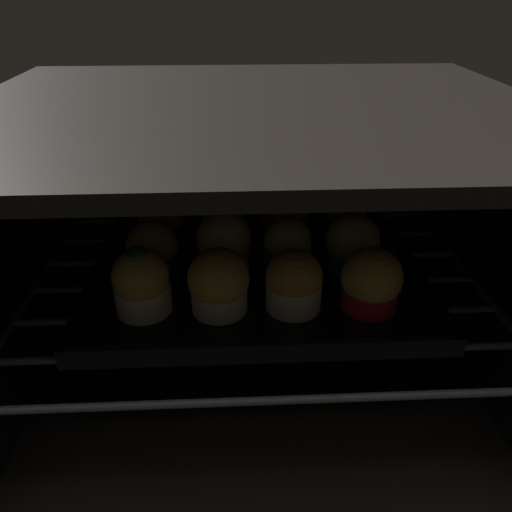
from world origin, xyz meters
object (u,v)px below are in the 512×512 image
at_px(baking_tray, 256,273).
at_px(muffin_row1_col2, 287,247).
at_px(muffin_row0_col1, 219,284).
at_px(muffin_row0_col3, 371,282).
at_px(muffin_row0_col2, 294,283).
at_px(muffin_row1_col0, 153,251).
at_px(muffin_row2_col2, 284,219).
at_px(muffin_row0_col0, 141,282).
at_px(muffin_row1_col1, 224,244).
at_px(muffin_row2_col1, 223,218).
at_px(muffin_row1_col3, 352,244).
at_px(muffin_row2_col3, 344,215).
at_px(muffin_row2_col0, 163,220).

height_order(baking_tray, muffin_row1_col2, muffin_row1_col2).
height_order(muffin_row0_col1, muffin_row0_col3, muffin_row0_col1).
distance_m(muffin_row0_col2, muffin_row1_col0, 0.18).
bearing_deg(muffin_row0_col3, muffin_row2_col2, 115.68).
height_order(muffin_row0_col1, muffin_row1_col0, muffin_row0_col1).
bearing_deg(muffin_row0_col1, muffin_row0_col0, 177.64).
height_order(muffin_row0_col1, muffin_row1_col1, muffin_row1_col1).
distance_m(baking_tray, muffin_row1_col0, 0.13).
xyz_separation_m(muffin_row1_col1, muffin_row2_col1, (-0.00, 0.08, -0.00)).
xyz_separation_m(muffin_row1_col2, muffin_row1_col3, (0.08, -0.00, 0.00)).
relative_size(muffin_row2_col1, muffin_row2_col3, 0.97).
xyz_separation_m(muffin_row0_col2, muffin_row1_col2, (0.00, 0.08, -0.00)).
xyz_separation_m(muffin_row1_col3, muffin_row2_col3, (0.01, 0.08, 0.00)).
bearing_deg(muffin_row1_col3, muffin_row1_col2, 179.24).
xyz_separation_m(muffin_row1_col1, muffin_row2_col3, (0.16, 0.08, -0.00)).
distance_m(muffin_row1_col2, muffin_row2_col1, 0.11).
relative_size(muffin_row0_col2, muffin_row1_col0, 1.02).
xyz_separation_m(muffin_row1_col2, muffin_row2_col3, (0.09, 0.08, 0.00)).
bearing_deg(muffin_row1_col3, muffin_row2_col2, 134.62).
height_order(baking_tray, muffin_row1_col0, muffin_row1_col0).
bearing_deg(muffin_row0_col0, muffin_row2_col1, 62.00).
distance_m(muffin_row0_col0, muffin_row1_col2, 0.18).
xyz_separation_m(muffin_row0_col3, muffin_row2_col3, (0.01, 0.17, 0.00)).
bearing_deg(muffin_row2_col3, muffin_row0_col0, -147.11).
bearing_deg(muffin_row2_col3, muffin_row1_col2, -136.66).
bearing_deg(muffin_row0_col2, muffin_row2_col1, 115.72).
relative_size(baking_tray, muffin_row0_col0, 5.09).
height_order(muffin_row1_col0, muffin_row1_col3, muffin_row1_col3).
bearing_deg(muffin_row0_col1, muffin_row2_col3, 44.41).
distance_m(muffin_row0_col1, muffin_row2_col2, 0.18).
bearing_deg(muffin_row2_col2, muffin_row1_col1, -136.18).
xyz_separation_m(muffin_row1_col1, muffin_row2_col0, (-0.08, 0.08, -0.00)).
distance_m(muffin_row1_col1, muffin_row2_col3, 0.18).
height_order(muffin_row0_col2, muffin_row2_col1, muffin_row2_col1).
bearing_deg(muffin_row0_col2, muffin_row1_col0, 153.74).
relative_size(muffin_row1_col0, muffin_row2_col0, 0.93).
relative_size(muffin_row1_col0, muffin_row1_col2, 1.01).
relative_size(muffin_row2_col1, muffin_row2_col2, 1.03).
bearing_deg(muffin_row1_col1, muffin_row0_col3, -27.93).
bearing_deg(muffin_row0_col0, muffin_row2_col0, 88.38).
xyz_separation_m(muffin_row0_col3, muffin_row1_col1, (-0.16, 0.08, 0.00)).
bearing_deg(muffin_row1_col3, muffin_row0_col0, -161.97).
height_order(muffin_row1_col2, muffin_row2_col0, muffin_row2_col0).
bearing_deg(muffin_row2_col3, muffin_row1_col3, -95.33).
bearing_deg(muffin_row0_col3, muffin_row2_col3, 88.06).
relative_size(muffin_row0_col0, muffin_row2_col2, 1.12).
relative_size(baking_tray, muffin_row1_col3, 5.58).
height_order(baking_tray, muffin_row0_col0, muffin_row0_col0).
bearing_deg(muffin_row1_col0, muffin_row1_col1, 1.06).
relative_size(muffin_row1_col3, muffin_row2_col3, 0.96).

